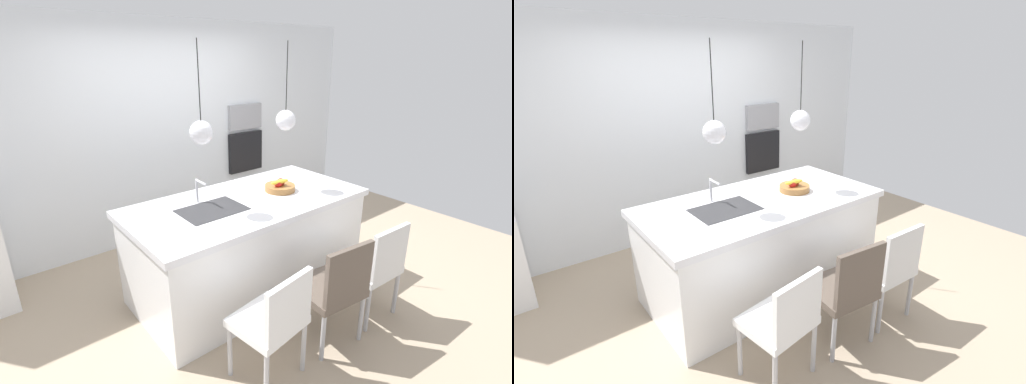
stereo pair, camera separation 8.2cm
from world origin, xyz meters
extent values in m
plane|color=tan|center=(0.00, 0.00, 0.00)|extent=(6.60, 6.60, 0.00)
cube|color=white|center=(0.00, 1.65, 1.30)|extent=(6.00, 0.10, 2.60)
cube|color=white|center=(0.00, 0.00, 0.44)|extent=(2.17, 1.04, 0.87)
cube|color=white|center=(0.00, 0.00, 0.90)|extent=(2.23, 1.10, 0.06)
cube|color=#2D2D30|center=(-0.39, 0.00, 0.93)|extent=(0.56, 0.40, 0.02)
cylinder|color=silver|center=(-0.39, 0.24, 1.04)|extent=(0.02, 0.02, 0.22)
cylinder|color=silver|center=(-0.39, 0.16, 1.14)|extent=(0.02, 0.16, 0.02)
cylinder|color=#9E6B38|center=(0.39, -0.01, 0.96)|extent=(0.30, 0.30, 0.06)
sphere|color=red|center=(0.35, -0.04, 1.02)|extent=(0.08, 0.08, 0.08)
sphere|color=#B22D1E|center=(0.40, -0.02, 1.02)|extent=(0.08, 0.08, 0.08)
sphere|color=#B22D1E|center=(0.39, -0.01, 1.02)|extent=(0.07, 0.07, 0.07)
sphere|color=orange|center=(0.40, -0.01, 1.02)|extent=(0.08, 0.08, 0.08)
ellipsoid|color=yellow|center=(0.36, -0.05, 1.04)|extent=(0.19, 0.11, 0.06)
cube|color=#9E9EA3|center=(1.20, 1.58, 1.39)|extent=(0.54, 0.08, 0.34)
cube|color=black|center=(1.20, 1.58, 0.89)|extent=(0.56, 0.08, 0.56)
cube|color=white|center=(-0.58, -0.95, 0.46)|extent=(0.50, 0.46, 0.06)
cube|color=white|center=(-0.56, -1.14, 0.68)|extent=(0.44, 0.09, 0.39)
cylinder|color=#B2B2B7|center=(-0.40, -0.75, 0.22)|extent=(0.04, 0.04, 0.43)
cylinder|color=#B2B2B7|center=(-0.80, -0.80, 0.22)|extent=(0.04, 0.04, 0.43)
cylinder|color=#B2B2B7|center=(-0.36, -1.10, 0.22)|extent=(0.04, 0.04, 0.43)
cylinder|color=#B2B2B7|center=(-0.76, -1.15, 0.22)|extent=(0.04, 0.04, 0.43)
cube|color=brown|center=(0.05, -0.95, 0.45)|extent=(0.52, 0.52, 0.06)
cube|color=brown|center=(0.02, -1.16, 0.70)|extent=(0.45, 0.09, 0.43)
cylinder|color=#B2B2B7|center=(0.27, -0.78, 0.21)|extent=(0.04, 0.04, 0.42)
cylinder|color=#B2B2B7|center=(-0.13, -0.73, 0.21)|extent=(0.04, 0.04, 0.42)
cylinder|color=#B2B2B7|center=(0.23, -1.18, 0.21)|extent=(0.04, 0.04, 0.42)
cylinder|color=#B2B2B7|center=(-0.18, -1.13, 0.21)|extent=(0.04, 0.04, 0.42)
cube|color=silver|center=(0.56, -0.95, 0.45)|extent=(0.48, 0.49, 0.06)
cube|color=silver|center=(0.55, -1.17, 0.69)|extent=(0.43, 0.06, 0.42)
cylinder|color=#B2B2B7|center=(0.77, -0.76, 0.21)|extent=(0.04, 0.04, 0.42)
cylinder|color=#B2B2B7|center=(0.37, -0.74, 0.21)|extent=(0.04, 0.04, 0.42)
cylinder|color=#B2B2B7|center=(0.75, -1.17, 0.21)|extent=(0.04, 0.04, 0.42)
cylinder|color=#B2B2B7|center=(0.35, -1.15, 0.21)|extent=(0.04, 0.04, 0.42)
sphere|color=silver|center=(-0.46, 0.00, 1.62)|extent=(0.19, 0.19, 0.19)
cylinder|color=black|center=(-0.46, 0.00, 2.01)|extent=(0.01, 0.01, 0.60)
sphere|color=silver|center=(0.46, 0.00, 1.62)|extent=(0.19, 0.19, 0.19)
cylinder|color=black|center=(0.46, 0.00, 2.01)|extent=(0.01, 0.01, 0.60)
camera|label=1|loc=(-1.98, -2.54, 2.20)|focal=26.12mm
camera|label=2|loc=(-1.92, -2.59, 2.20)|focal=26.12mm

